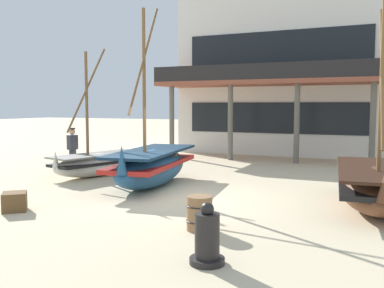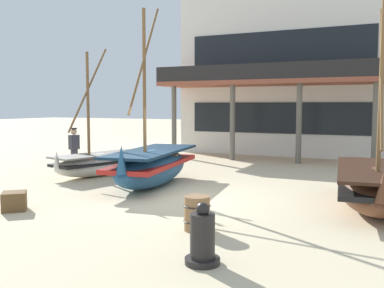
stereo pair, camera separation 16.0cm
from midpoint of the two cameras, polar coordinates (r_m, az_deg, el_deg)
The scene contains 9 objects.
ground_plane at distance 11.91m, azimuth -2.39°, elevation -7.12°, with size 120.00×120.00×0.00m, color beige.
fishing_boat_near_left at distance 11.54m, azimuth 22.63°, elevation -5.07°, with size 2.22×4.68×5.08m.
fishing_boat_centre_large at distance 13.62m, azimuth -5.68°, elevation -2.88°, with size 2.17×4.65×5.57m.
fishing_boat_far_right at distance 15.89m, azimuth -12.55°, elevation -2.45°, with size 2.08×3.81×4.53m.
fisherman_by_hull at distance 16.80m, azimuth -15.70°, elevation -0.85°, with size 0.28×0.39×1.68m.
capstan_winch at distance 7.04m, azimuth 1.34°, elevation -12.41°, with size 0.57×0.57×0.99m.
wooden_barrel at distance 8.85m, azimuth 0.46°, elevation -9.09°, with size 0.56×0.56×0.70m.
cargo_crate at distance 11.29m, azimuth -22.69°, elevation -7.02°, with size 0.54×0.54×0.45m, color brown.
harbor_building_main at distance 24.66m, azimuth 12.33°, elevation 11.53°, with size 11.05×8.46×10.68m.
Camera 1 is at (5.18, -10.41, 2.52)m, focal length 40.54 mm.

